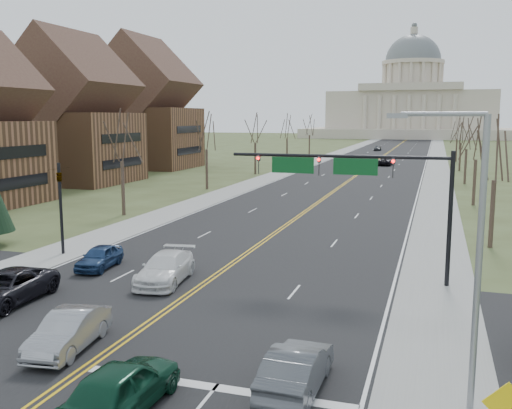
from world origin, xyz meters
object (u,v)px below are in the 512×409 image
Objects in this scene: car_far_nb at (385,162)px; signal_left at (60,198)px; signal_mast at (354,176)px; car_far_sb at (378,148)px; car_sb_outer_lead at (6,287)px; car_sb_inner_lead at (69,331)px; car_sb_outer_second at (99,257)px; car_sb_inner_second at (165,268)px; street_light at (470,243)px; car_nb_outer_lead at (296,368)px; car_nb_inner_lead at (122,387)px.

signal_left is at bearing 81.97° from car_far_nb.
signal_mast is 2.91× the size of car_far_sb.
car_sb_outer_lead reaches higher than car_far_sb.
car_sb_outer_second is (-5.58, 10.79, -0.06)m from car_sb_inner_lead.
car_sb_inner_second is (-9.54, -3.90, -4.96)m from signal_mast.
signal_mast reaches higher than signal_left.
signal_mast is at bearing 29.40° from car_sb_outer_lead.
car_far_sb is (8.07, 125.10, -2.99)m from signal_left.
street_light is 18.22m from car_sb_inner_second.
car_nb_outer_lead is at bearing -89.35° from signal_mast.
car_nb_inner_lead is 1.15× the size of car_far_sb.
signal_left is at bearing 119.45° from car_sb_inner_lead.
car_far_nb is at bearing 79.59° from signal_left.
car_far_nb is 1.23× the size of car_far_sb.
signal_left is 16.84m from car_sb_inner_lead.
car_nb_outer_lead is 1.15× the size of car_sb_outer_second.
car_sb_inner_second is at bearing 41.67° from car_sb_outer_lead.
car_nb_outer_lead is 9.18m from car_sb_inner_lead.
car_far_nb is (-10.03, 90.80, -4.50)m from street_light.
car_nb_inner_lead is 0.89× the size of car_sb_inner_second.
signal_left reaches higher than car_sb_outer_lead.
car_nb_outer_lead is at bearing -35.99° from signal_left.
car_nb_outer_lead is at bearing -84.07° from car_far_sb.
car_nb_outer_lead is at bearing -53.14° from car_sb_inner_second.
car_nb_outer_lead reaches higher than car_sb_outer_second.
car_far_nb is at bearing 96.30° from street_light.
signal_mast is 2.64× the size of car_nb_outer_lead.
signal_left is 1.44× the size of car_far_sb.
car_sb_outer_lead reaches higher than car_sb_inner_lead.
car_sb_outer_lead is at bearing 85.46° from car_far_nb.
car_nb_inner_lead is 94.14m from car_far_nb.
street_light is 1.77× the size of car_far_nb.
signal_left is 1.33× the size of car_sb_inner_lead.
car_far_nb is (-4.74, 77.31, -5.04)m from signal_mast.
car_sb_inner_second is at bearing -22.12° from car_sb_outer_second.
signal_mast is 14.51m from street_light.
car_sb_outer_lead is at bearing -143.42° from car_sb_inner_second.
street_light is at bearing -8.37° from car_sb_inner_lead.
car_far_sb is at bearing 83.36° from car_sb_inner_lead.
car_sb_inner_lead is (-4.43, 3.57, -0.07)m from car_nb_inner_lead.
car_sb_inner_second is (5.72, 5.51, 0.00)m from car_sb_outer_lead.
car_sb_outer_second is at bearing -29.55° from signal_left.
car_nb_inner_lead is (-9.86, -3.33, -4.40)m from street_light.
street_light reaches higher than car_sb_outer_lead.
car_nb_outer_lead is (-5.13, -0.38, -4.46)m from street_light.
car_sb_inner_second reaches higher than car_sb_outer_lead.
car_sb_outer_lead is at bearing -32.68° from car_nb_inner_lead.
signal_left is 22.33m from car_nb_inner_lead.
signal_mast is 125.67m from car_far_sb.
street_light reaches higher than signal_mast.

